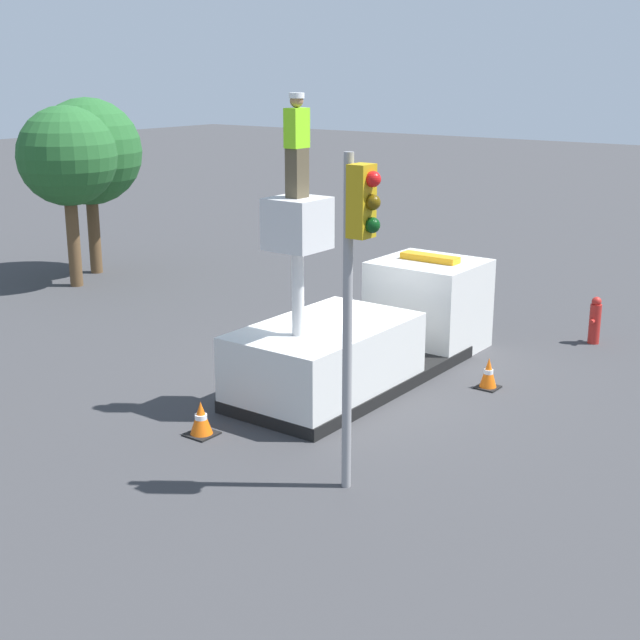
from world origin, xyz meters
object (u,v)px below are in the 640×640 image
(traffic_cone_rear, at_px, (201,419))
(traffic_cone_curbside, at_px, (488,374))
(tree_right_bg, at_px, (89,152))
(traffic_light_pole, at_px, (357,258))
(bucket_truck, at_px, (369,337))
(worker, at_px, (297,146))
(fire_hydrant, at_px, (595,321))
(tree_left_bg, at_px, (67,157))

(traffic_cone_rear, distance_m, traffic_cone_curbside, 5.79)
(traffic_cone_curbside, bearing_deg, tree_right_bg, 81.26)
(traffic_light_pole, bearing_deg, bucket_truck, 31.01)
(bucket_truck, height_order, worker, worker)
(worker, height_order, traffic_cone_rear, worker)
(bucket_truck, xyz_separation_m, worker, (-2.32, 0.00, 3.94))
(traffic_cone_rear, height_order, tree_right_bg, tree_right_bg)
(fire_hydrant, height_order, traffic_cone_curbside, fire_hydrant)
(bucket_truck, height_order, tree_right_bg, tree_right_bg)
(traffic_cone_curbside, height_order, tree_left_bg, tree_left_bg)
(worker, bearing_deg, traffic_cone_curbside, -36.13)
(traffic_light_pole, bearing_deg, tree_right_bg, 63.31)
(bucket_truck, relative_size, worker, 3.87)
(bucket_truck, xyz_separation_m, tree_left_bg, (1.50, 11.04, 2.82))
(worker, xyz_separation_m, traffic_cone_curbside, (3.11, -2.27, -4.48))
(bucket_truck, bearing_deg, worker, 180.00)
(bucket_truck, height_order, traffic_cone_rear, bucket_truck)
(bucket_truck, relative_size, traffic_light_pole, 1.36)
(worker, distance_m, tree_left_bg, 11.74)
(worker, height_order, tree_left_bg, worker)
(fire_hydrant, distance_m, tree_right_bg, 15.25)
(traffic_cone_rear, xyz_separation_m, tree_right_bg, (7.20, 11.31, 3.35))
(worker, height_order, fire_hydrant, worker)
(traffic_cone_curbside, bearing_deg, bucket_truck, 109.10)
(worker, relative_size, tree_right_bg, 0.33)
(traffic_light_pole, relative_size, tree_left_bg, 0.98)
(worker, bearing_deg, fire_hydrant, -21.68)
(fire_hydrant, bearing_deg, traffic_cone_curbside, 171.65)
(bucket_truck, distance_m, traffic_cone_rear, 4.31)
(bucket_truck, distance_m, tree_left_bg, 11.49)
(worker, bearing_deg, bucket_truck, 0.00)
(worker, bearing_deg, traffic_light_pole, -127.71)
(tree_left_bg, bearing_deg, traffic_cone_curbside, -93.06)
(worker, xyz_separation_m, fire_hydrant, (7.23, -2.88, -4.24))
(traffic_light_pole, height_order, tree_left_bg, tree_left_bg)
(bucket_truck, xyz_separation_m, traffic_light_pole, (-4.34, -2.61, 2.68))
(worker, height_order, tree_right_bg, worker)
(traffic_cone_rear, bearing_deg, fire_hydrant, -20.96)
(traffic_light_pole, bearing_deg, traffic_cone_curbside, 3.78)
(fire_hydrant, bearing_deg, worker, 158.32)
(fire_hydrant, bearing_deg, traffic_cone_rear, 159.04)
(traffic_cone_curbside, xyz_separation_m, tree_right_bg, (2.18, 14.20, 3.34))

